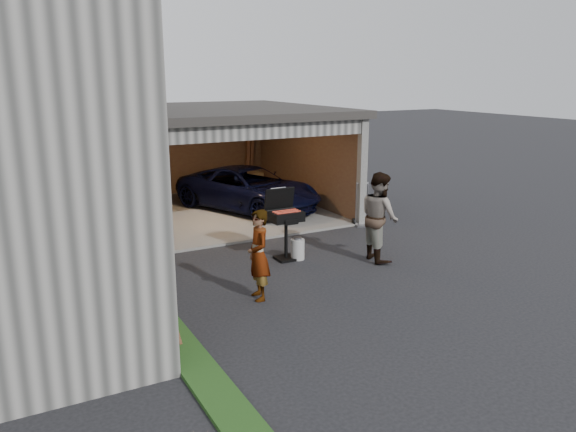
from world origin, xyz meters
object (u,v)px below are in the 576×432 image
minivan (249,191)px  hand_truck (362,217)px  woman (259,255)px  man (379,216)px  plywood_panel (165,308)px  bbq_grill (285,219)px  propane_tank (298,249)px

minivan → hand_truck: size_ratio=3.85×
hand_truck → woman: bearing=-129.1°
minivan → man: (0.63, -5.11, 0.33)m
man → plywood_panel: 5.16m
man → hand_truck: 2.79m
plywood_panel → hand_truck: hand_truck is taller
minivan → woman: 6.35m
woman → minivan: bearing=164.8°
bbq_grill → plywood_panel: (-3.24, -2.36, -0.40)m
minivan → plywood_panel: size_ratio=4.46×
bbq_grill → hand_truck: (2.99, 1.44, -0.66)m
minivan → bbq_grill: bearing=-127.7°
woman → man: (3.10, 0.73, 0.14)m
man → plywood_panel: size_ratio=1.92×
woman → bbq_grill: woman is taller
man → bbq_grill: (-1.70, 0.93, -0.05)m
propane_tank → bbq_grill: bearing=149.4°
woman → bbq_grill: size_ratio=1.07×
man → hand_truck: man is taller
man → bbq_grill: bearing=70.2°
propane_tank → plywood_panel: size_ratio=0.45×
man → propane_tank: size_ratio=4.28×
propane_tank → hand_truck: bearing=29.5°
hand_truck → plywood_panel: bearing=-133.0°
minivan → woman: size_ratio=2.72×
plywood_panel → bbq_grill: bearing=36.1°
woman → plywood_panel: bearing=-61.7°
woman → man: size_ratio=0.85×
propane_tank → plywood_panel: plywood_panel is taller
woman → bbq_grill: (1.40, 1.67, 0.09)m
man → bbq_grill: 1.94m
plywood_panel → hand_truck: bearing=31.3°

